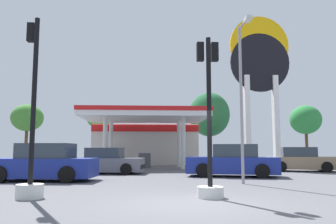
{
  "coord_description": "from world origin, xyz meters",
  "views": [
    {
      "loc": [
        -1.11,
        -8.66,
        1.37
      ],
      "look_at": [
        -0.04,
        10.5,
        3.52
      ],
      "focal_mm": 35.87,
      "sensor_mm": 36.0,
      "label": 1
    }
  ],
  "objects_px": {
    "traffic_signal_0": "(209,141)",
    "tree_3": "(306,120)",
    "tree_1": "(100,119)",
    "station_pole_sign": "(260,70)",
    "car_3": "(107,162)",
    "tree_0": "(27,118)",
    "car_4": "(301,160)",
    "car_2": "(43,164)",
    "corner_streetlamp": "(242,86)",
    "car_0": "(233,162)",
    "traffic_signal_1": "(31,150)",
    "tree_2": "(209,114)"
  },
  "relations": [
    {
      "from": "corner_streetlamp",
      "to": "car_4",
      "type": "bearing_deg",
      "value": 52.94
    },
    {
      "from": "car_4",
      "to": "tree_0",
      "type": "xyz_separation_m",
      "value": [
        -23.12,
        16.65,
        4.13
      ]
    },
    {
      "from": "traffic_signal_1",
      "to": "tree_2",
      "type": "distance_m",
      "value": 29.78
    },
    {
      "from": "car_2",
      "to": "traffic_signal_0",
      "type": "bearing_deg",
      "value": -40.54
    },
    {
      "from": "traffic_signal_0",
      "to": "tree_0",
      "type": "relative_size",
      "value": 0.74
    },
    {
      "from": "car_2",
      "to": "car_4",
      "type": "relative_size",
      "value": 1.04
    },
    {
      "from": "car_0",
      "to": "tree_3",
      "type": "height_order",
      "value": "tree_3"
    },
    {
      "from": "traffic_signal_0",
      "to": "corner_streetlamp",
      "type": "height_order",
      "value": "corner_streetlamp"
    },
    {
      "from": "tree_2",
      "to": "tree_1",
      "type": "bearing_deg",
      "value": 177.21
    },
    {
      "from": "car_3",
      "to": "tree_2",
      "type": "relative_size",
      "value": 0.55
    },
    {
      "from": "tree_1",
      "to": "tree_3",
      "type": "xyz_separation_m",
      "value": [
        23.56,
        -0.68,
        -0.08
      ]
    },
    {
      "from": "traffic_signal_1",
      "to": "tree_0",
      "type": "height_order",
      "value": "tree_0"
    },
    {
      "from": "car_3",
      "to": "corner_streetlamp",
      "type": "distance_m",
      "value": 9.41
    },
    {
      "from": "traffic_signal_0",
      "to": "tree_1",
      "type": "relative_size",
      "value": 0.77
    },
    {
      "from": "car_0",
      "to": "tree_1",
      "type": "distance_m",
      "value": 23.56
    },
    {
      "from": "tree_0",
      "to": "tree_1",
      "type": "distance_m",
      "value": 7.89
    },
    {
      "from": "car_3",
      "to": "traffic_signal_1",
      "type": "xyz_separation_m",
      "value": [
        -0.95,
        -9.7,
        0.68
      ]
    },
    {
      "from": "tree_1",
      "to": "station_pole_sign",
      "type": "bearing_deg",
      "value": -42.55
    },
    {
      "from": "car_0",
      "to": "tree_0",
      "type": "bearing_deg",
      "value": 130.9
    },
    {
      "from": "traffic_signal_1",
      "to": "tree_2",
      "type": "xyz_separation_m",
      "value": [
        10.15,
        27.71,
        3.98
      ]
    },
    {
      "from": "car_0",
      "to": "corner_streetlamp",
      "type": "height_order",
      "value": "corner_streetlamp"
    },
    {
      "from": "station_pole_sign",
      "to": "traffic_signal_1",
      "type": "relative_size",
      "value": 2.25
    },
    {
      "from": "car_2",
      "to": "station_pole_sign",
      "type": "bearing_deg",
      "value": 36.93
    },
    {
      "from": "car_0",
      "to": "station_pole_sign",
      "type": "bearing_deg",
      "value": 61.7
    },
    {
      "from": "traffic_signal_0",
      "to": "tree_1",
      "type": "bearing_deg",
      "value": 104.51
    },
    {
      "from": "car_0",
      "to": "car_3",
      "type": "bearing_deg",
      "value": 160.47
    },
    {
      "from": "tree_3",
      "to": "corner_streetlamp",
      "type": "xyz_separation_m",
      "value": [
        -14.18,
        -24.21,
        -0.8
      ]
    },
    {
      "from": "station_pole_sign",
      "to": "tree_3",
      "type": "bearing_deg",
      "value": 52.79
    },
    {
      "from": "tree_0",
      "to": "tree_3",
      "type": "xyz_separation_m",
      "value": [
        31.43,
        -0.21,
        -0.07
      ]
    },
    {
      "from": "car_0",
      "to": "car_2",
      "type": "xyz_separation_m",
      "value": [
        -8.93,
        -1.97,
        0.0
      ]
    },
    {
      "from": "car_0",
      "to": "tree_2",
      "type": "distance_m",
      "value": 21.04
    },
    {
      "from": "traffic_signal_0",
      "to": "corner_streetlamp",
      "type": "distance_m",
      "value": 4.7
    },
    {
      "from": "traffic_signal_0",
      "to": "tree_3",
      "type": "height_order",
      "value": "tree_3"
    },
    {
      "from": "car_4",
      "to": "tree_0",
      "type": "bearing_deg",
      "value": 144.25
    },
    {
      "from": "station_pole_sign",
      "to": "car_3",
      "type": "relative_size",
      "value": 2.76
    },
    {
      "from": "traffic_signal_0",
      "to": "tree_1",
      "type": "distance_m",
      "value": 29.54
    },
    {
      "from": "car_4",
      "to": "tree_1",
      "type": "bearing_deg",
      "value": 131.69
    },
    {
      "from": "tree_1",
      "to": "tree_3",
      "type": "height_order",
      "value": "tree_3"
    },
    {
      "from": "tree_0",
      "to": "car_4",
      "type": "bearing_deg",
      "value": -35.75
    },
    {
      "from": "car_3",
      "to": "traffic_signal_0",
      "type": "height_order",
      "value": "traffic_signal_0"
    },
    {
      "from": "traffic_signal_0",
      "to": "tree_1",
      "type": "xyz_separation_m",
      "value": [
        -7.36,
        28.43,
        3.22
      ]
    },
    {
      "from": "car_0",
      "to": "car_2",
      "type": "distance_m",
      "value": 9.15
    },
    {
      "from": "car_2",
      "to": "tree_1",
      "type": "bearing_deg",
      "value": 92.41
    },
    {
      "from": "car_0",
      "to": "car_2",
      "type": "bearing_deg",
      "value": -167.54
    },
    {
      "from": "traffic_signal_1",
      "to": "tree_0",
      "type": "distance_m",
      "value": 29.82
    },
    {
      "from": "tree_2",
      "to": "tree_3",
      "type": "distance_m",
      "value": 11.17
    },
    {
      "from": "car_3",
      "to": "car_4",
      "type": "xyz_separation_m",
      "value": [
        12.06,
        1.49,
        0.02
      ]
    },
    {
      "from": "station_pole_sign",
      "to": "tree_3",
      "type": "relative_size",
      "value": 1.84
    },
    {
      "from": "car_0",
      "to": "car_3",
      "type": "height_order",
      "value": "car_0"
    },
    {
      "from": "tree_1",
      "to": "tree_3",
      "type": "bearing_deg",
      "value": -1.66
    }
  ]
}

